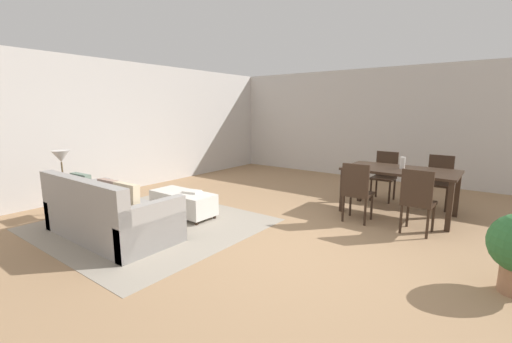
# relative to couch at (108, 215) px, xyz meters

# --- Properties ---
(ground_plane) EXTENTS (10.80, 10.80, 0.00)m
(ground_plane) POSITION_rel_couch_xyz_m (2.17, 1.15, -0.30)
(ground_plane) COLOR #9E7A56
(wall_back) EXTENTS (9.00, 0.12, 2.70)m
(wall_back) POSITION_rel_couch_xyz_m (2.17, 6.15, 1.05)
(wall_back) COLOR beige
(wall_back) RESTS_ON ground_plane
(wall_left) EXTENTS (0.12, 11.00, 2.70)m
(wall_left) POSITION_rel_couch_xyz_m (-2.33, 1.65, 1.05)
(wall_left) COLOR beige
(wall_left) RESTS_ON ground_plane
(area_rug) EXTENTS (3.00, 2.80, 0.01)m
(area_rug) POSITION_rel_couch_xyz_m (0.05, 0.63, -0.29)
(area_rug) COLOR gray
(area_rug) RESTS_ON ground_plane
(couch) EXTENTS (1.95, 0.94, 0.86)m
(couch) POSITION_rel_couch_xyz_m (0.00, 0.00, 0.00)
(couch) COLOR gray
(couch) RESTS_ON ground_plane
(ottoman_table) EXTENTS (1.12, 0.49, 0.39)m
(ottoman_table) POSITION_rel_couch_xyz_m (0.11, 1.22, -0.07)
(ottoman_table) COLOR silver
(ottoman_table) RESTS_ON ground_plane
(side_table) EXTENTS (0.40, 0.40, 0.56)m
(side_table) POSITION_rel_couch_xyz_m (-1.28, 0.01, 0.15)
(side_table) COLOR brown
(side_table) RESTS_ON ground_plane
(table_lamp) EXTENTS (0.26, 0.26, 0.53)m
(table_lamp) POSITION_rel_couch_xyz_m (-1.28, 0.01, 0.68)
(table_lamp) COLOR brown
(table_lamp) RESTS_ON side_table
(dining_table) EXTENTS (1.70, 0.96, 0.76)m
(dining_table) POSITION_rel_couch_xyz_m (2.88, 3.41, 0.38)
(dining_table) COLOR #332319
(dining_table) RESTS_ON ground_plane
(dining_chair_near_left) EXTENTS (0.42, 0.42, 0.92)m
(dining_chair_near_left) POSITION_rel_couch_xyz_m (2.47, 2.60, 0.22)
(dining_chair_near_left) COLOR #332319
(dining_chair_near_left) RESTS_ON ground_plane
(dining_chair_near_right) EXTENTS (0.41, 0.41, 0.92)m
(dining_chair_near_right) POSITION_rel_couch_xyz_m (3.32, 2.60, 0.22)
(dining_chair_near_right) COLOR #332319
(dining_chair_near_right) RESTS_ON ground_plane
(dining_chair_far_left) EXTENTS (0.40, 0.40, 0.92)m
(dining_chair_far_left) POSITION_rel_couch_xyz_m (2.42, 4.22, 0.22)
(dining_chair_far_left) COLOR #332319
(dining_chair_far_left) RESTS_ON ground_plane
(dining_chair_far_right) EXTENTS (0.40, 0.40, 0.92)m
(dining_chair_far_right) POSITION_rel_couch_xyz_m (3.33, 4.27, 0.22)
(dining_chair_far_right) COLOR #332319
(dining_chair_far_right) RESTS_ON ground_plane
(vase_centerpiece) EXTENTS (0.08, 0.08, 0.19)m
(vase_centerpiece) POSITION_rel_couch_xyz_m (2.89, 3.45, 0.56)
(vase_centerpiece) COLOR silver
(vase_centerpiece) RESTS_ON dining_table
(book_on_ottoman) EXTENTS (0.30, 0.26, 0.03)m
(book_on_ottoman) POSITION_rel_couch_xyz_m (0.24, 1.29, 0.11)
(book_on_ottoman) COLOR silver
(book_on_ottoman) RESTS_ON ottoman_table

